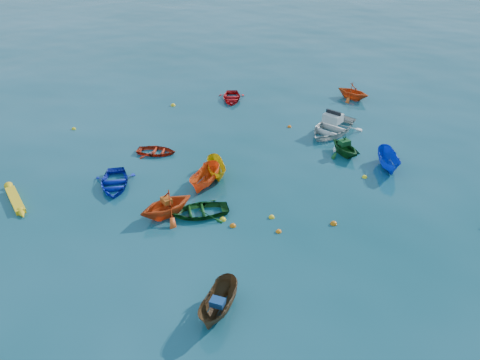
% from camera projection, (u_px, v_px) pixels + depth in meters
% --- Properties ---
extents(ground, '(160.00, 160.00, 0.00)m').
position_uv_depth(ground, '(197.00, 233.00, 23.60)').
color(ground, '#093E48').
rests_on(ground, ground).
extents(dinghy_blue_sw, '(3.87, 4.08, 0.69)m').
position_uv_depth(dinghy_blue_sw, '(115.00, 186.00, 27.40)').
color(dinghy_blue_sw, '#0D21AB').
rests_on(dinghy_blue_sw, ground).
extents(sampan_brown_mid, '(1.41, 3.03, 1.13)m').
position_uv_depth(sampan_brown_mid, '(219.00, 312.00, 19.08)').
color(sampan_brown_mid, '#4E341C').
rests_on(sampan_brown_mid, ground).
extents(dinghy_orange_w, '(3.65, 3.82, 1.57)m').
position_uv_depth(dinghy_orange_w, '(167.00, 215.00, 24.92)').
color(dinghy_orange_w, '#E64915').
rests_on(dinghy_orange_w, ground).
extents(sampan_yellow_mid, '(2.48, 2.81, 1.06)m').
position_uv_depth(sampan_yellow_mid, '(217.00, 175.00, 28.47)').
color(sampan_yellow_mid, gold).
rests_on(sampan_yellow_mid, ground).
extents(dinghy_green_e, '(3.79, 3.64, 0.64)m').
position_uv_depth(dinghy_green_e, '(200.00, 214.00, 25.00)').
color(dinghy_green_e, '#104615').
rests_on(dinghy_green_e, ground).
extents(dinghy_red_nw, '(3.04, 2.57, 0.54)m').
position_uv_depth(dinghy_red_nw, '(157.00, 153.00, 30.91)').
color(dinghy_red_nw, '#AF250E').
rests_on(dinghy_red_nw, ground).
extents(sampan_orange_n, '(1.41, 3.14, 1.18)m').
position_uv_depth(sampan_orange_n, '(206.00, 186.00, 27.44)').
color(sampan_orange_n, '#F85317').
rests_on(sampan_orange_n, ground).
extents(dinghy_green_n, '(3.35, 3.29, 1.34)m').
position_uv_depth(dinghy_green_n, '(344.00, 155.00, 30.78)').
color(dinghy_green_n, '#104819').
rests_on(dinghy_green_n, ground).
extents(sampan_blue_far, '(2.25, 3.22, 1.17)m').
position_uv_depth(sampan_blue_far, '(387.00, 168.00, 29.27)').
color(sampan_blue_far, '#0F39C7').
rests_on(sampan_blue_far, ground).
extents(dinghy_red_far, '(3.32, 3.72, 0.64)m').
position_uv_depth(dinghy_red_far, '(232.00, 100.00, 39.03)').
color(dinghy_red_far, red).
rests_on(dinghy_red_far, ground).
extents(dinghy_orange_far, '(3.32, 3.04, 1.47)m').
position_uv_depth(dinghy_orange_far, '(352.00, 99.00, 39.28)').
color(dinghy_orange_far, '#DB4C14').
rests_on(dinghy_orange_far, ground).
extents(kayak_yellow, '(3.34, 2.22, 0.35)m').
position_uv_depth(kayak_yellow, '(16.00, 202.00, 25.98)').
color(kayak_yellow, yellow).
rests_on(kayak_yellow, ground).
extents(motorboat_white, '(4.39, 5.36, 1.57)m').
position_uv_depth(motorboat_white, '(331.00, 132.00, 33.68)').
color(motorboat_white, silver).
rests_on(motorboat_white, ground).
extents(tarp_blue_a, '(0.61, 0.49, 0.28)m').
position_uv_depth(tarp_blue_a, '(218.00, 302.00, 18.60)').
color(tarp_blue_a, navy).
rests_on(tarp_blue_a, sampan_brown_mid).
extents(tarp_orange_a, '(0.71, 0.65, 0.28)m').
position_uv_depth(tarp_orange_a, '(166.00, 200.00, 24.47)').
color(tarp_orange_a, '#C65014').
rests_on(tarp_orange_a, dinghy_orange_w).
extents(tarp_green_b, '(0.83, 0.86, 0.33)m').
position_uv_depth(tarp_green_b, '(344.00, 143.00, 30.42)').
color(tarp_green_b, '#12481C').
rests_on(tarp_green_b, dinghy_green_n).
extents(buoy_ye_a, '(0.36, 0.36, 0.36)m').
position_uv_depth(buoy_ye_a, '(223.00, 220.00, 24.53)').
color(buoy_ye_a, yellow).
rests_on(buoy_ye_a, ground).
extents(buoy_or_b, '(0.30, 0.30, 0.30)m').
position_uv_depth(buoy_or_b, '(279.00, 232.00, 23.66)').
color(buoy_or_b, orange).
rests_on(buoy_or_b, ground).
extents(buoy_ye_b, '(0.31, 0.31, 0.31)m').
position_uv_depth(buoy_ye_b, '(74.00, 129.00, 34.13)').
color(buoy_ye_b, gold).
rests_on(buoy_ye_b, ground).
extents(buoy_or_c, '(0.33, 0.33, 0.33)m').
position_uv_depth(buoy_or_c, '(233.00, 226.00, 24.07)').
color(buoy_or_c, orange).
rests_on(buoy_or_c, ground).
extents(buoy_ye_c, '(0.31, 0.31, 0.31)m').
position_uv_depth(buoy_ye_c, '(272.00, 218.00, 24.72)').
color(buoy_ye_c, yellow).
rests_on(buoy_ye_c, ground).
extents(buoy_or_d, '(0.36, 0.36, 0.36)m').
position_uv_depth(buoy_or_d, '(334.00, 224.00, 24.22)').
color(buoy_or_d, '#D3670B').
rests_on(buoy_or_d, ground).
extents(buoy_ye_d, '(0.39, 0.39, 0.39)m').
position_uv_depth(buoy_ye_d, '(173.00, 106.00, 37.98)').
color(buoy_ye_d, yellow).
rests_on(buoy_ye_d, ground).
extents(buoy_or_e, '(0.29, 0.29, 0.29)m').
position_uv_depth(buoy_or_e, '(289.00, 127.00, 34.45)').
color(buoy_or_e, '#FF660D').
rests_on(buoy_or_e, ground).
extents(buoy_ye_e, '(0.31, 0.31, 0.31)m').
position_uv_depth(buoy_ye_e, '(365.00, 177.00, 28.26)').
color(buoy_ye_e, yellow).
rests_on(buoy_ye_e, ground).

